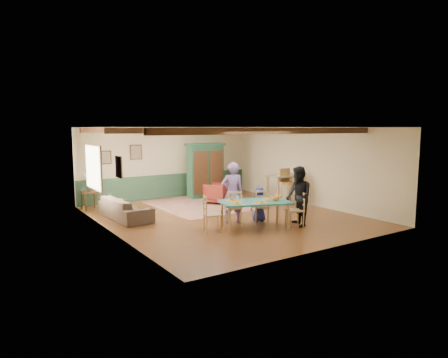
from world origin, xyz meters
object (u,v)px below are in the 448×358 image
dining_chair_far_right (260,206)px  end_table (90,201)px  dining_table (255,215)px  table_lamp (89,183)px  person_woman (298,197)px  cat (276,198)px  armoire (205,170)px  counter_table (284,189)px  dining_chair_end_left (212,214)px  dining_chair_end_right (295,209)px  person_man (232,193)px  bar_stool_left (288,187)px  person_child (259,204)px  armchair (217,193)px  sofa (125,208)px  dining_chair_far_left (233,207)px  bar_stool_right (304,188)px

dining_chair_far_right → end_table: 5.72m
dining_table → table_lamp: (-2.99, 4.98, 0.51)m
person_woman → cat: (-0.69, 0.14, 0.02)m
armoire → counter_table: bearing=-55.5°
dining_chair_end_left → dining_chair_end_right: (2.17, -0.77, 0.00)m
dining_table → armoire: armoire is taller
person_man → person_woman: bearing=154.1°
dining_chair_far_right → bar_stool_left: 2.66m
dining_chair_end_left → person_child: bearing=-62.7°
armchair → table_lamp: table_lamp is taller
sofa → cat: bearing=-142.1°
dining_chair_far_left → bar_stool_right: size_ratio=0.77×
person_man → table_lamp: person_man is taller
dining_chair_far_right → person_woman: person_woman is taller
dining_chair_far_left → cat: bearing=139.2°
person_man → sofa: person_man is taller
dining_chair_end_right → armchair: (0.04, 4.03, -0.11)m
armoire → end_table: bearing=-176.4°
dining_chair_far_right → person_child: (0.03, 0.08, 0.03)m
dining_table → person_child: bearing=44.0°
cat → sofa: (-2.97, 3.31, -0.52)m
dining_chair_far_left → dining_chair_far_right: size_ratio=1.00×
person_woman → table_lamp: bearing=-122.9°
table_lamp → person_woman: bearing=-52.3°
cat → end_table: bearing=142.9°
dining_table → person_child: (0.64, 0.62, 0.13)m
dining_chair_end_left → bar_stool_right: bearing=-55.7°
dining_chair_end_left → person_child: (1.73, 0.24, 0.03)m
dining_chair_far_left → person_child: (0.78, -0.19, 0.03)m
dining_table → person_woman: person_woman is taller
dining_chair_far_right → person_man: person_man is taller
bar_stool_left → bar_stool_right: (0.40, -0.34, -0.02)m
person_child → armoire: armoire is taller
dining_table → dining_chair_far_right: size_ratio=1.89×
end_table → bar_stool_left: 6.67m
person_woman → bar_stool_left: (1.73, 2.30, -0.18)m
person_child → dining_chair_end_right: bearing=133.2°
armoire → bar_stool_right: 3.92m
sofa → armoire: bearing=-67.8°
dining_chair_far_right → bar_stool_right: 2.88m
armchair → dining_chair_far_right: bearing=48.7°
armchair → person_child: bearing=48.9°
cat → counter_table: (2.53, 2.48, -0.32)m
cat → sofa: bearing=151.3°
dining_table → bar_stool_left: bearing=33.0°
person_woman → end_table: size_ratio=2.71×
dining_chair_far_left → sofa: (-2.34, 2.22, -0.16)m
person_man → sofa: bearing=-22.7°
person_child → counter_table: 2.85m
sofa → bar_stool_right: 5.99m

